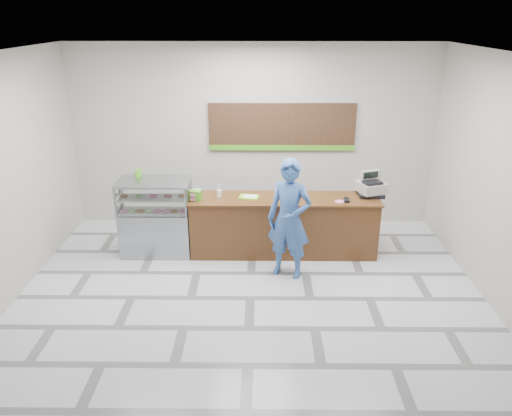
{
  "coord_description": "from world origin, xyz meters",
  "views": [
    {
      "loc": [
        0.15,
        -6.44,
        3.99
      ],
      "look_at": [
        0.08,
        0.9,
        1.1
      ],
      "focal_mm": 35.0,
      "sensor_mm": 36.0,
      "label": 1
    }
  ],
  "objects_px": {
    "display_case": "(156,216)",
    "cash_register": "(371,186)",
    "sales_counter": "(283,225)",
    "customer": "(289,219)",
    "serving_tray": "(249,197)"
  },
  "relations": [
    {
      "from": "display_case",
      "to": "cash_register",
      "type": "height_order",
      "value": "cash_register"
    },
    {
      "from": "cash_register",
      "to": "sales_counter",
      "type": "bearing_deg",
      "value": 167.73
    },
    {
      "from": "sales_counter",
      "to": "display_case",
      "type": "bearing_deg",
      "value": -179.99
    },
    {
      "from": "cash_register",
      "to": "customer",
      "type": "distance_m",
      "value": 1.75
    },
    {
      "from": "cash_register",
      "to": "customer",
      "type": "height_order",
      "value": "customer"
    },
    {
      "from": "display_case",
      "to": "serving_tray",
      "type": "distance_m",
      "value": 1.66
    },
    {
      "from": "cash_register",
      "to": "serving_tray",
      "type": "xyz_separation_m",
      "value": [
        -2.1,
        -0.15,
        -0.14
      ]
    },
    {
      "from": "display_case",
      "to": "customer",
      "type": "distance_m",
      "value": 2.42
    },
    {
      "from": "cash_register",
      "to": "serving_tray",
      "type": "bearing_deg",
      "value": 165.31
    },
    {
      "from": "serving_tray",
      "to": "customer",
      "type": "height_order",
      "value": "customer"
    },
    {
      "from": "sales_counter",
      "to": "display_case",
      "type": "xyz_separation_m",
      "value": [
        -2.22,
        -0.0,
        0.16
      ]
    },
    {
      "from": "sales_counter",
      "to": "display_case",
      "type": "distance_m",
      "value": 2.23
    },
    {
      "from": "display_case",
      "to": "customer",
      "type": "xyz_separation_m",
      "value": [
        2.27,
        -0.79,
        0.29
      ]
    },
    {
      "from": "sales_counter",
      "to": "customer",
      "type": "bearing_deg",
      "value": -86.48
    },
    {
      "from": "sales_counter",
      "to": "serving_tray",
      "type": "xyz_separation_m",
      "value": [
        -0.6,
        0.02,
        0.52
      ]
    }
  ]
}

